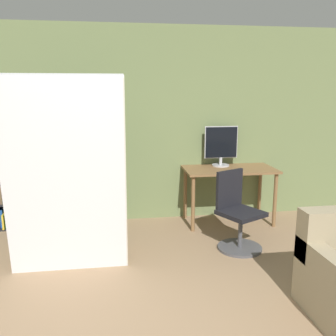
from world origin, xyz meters
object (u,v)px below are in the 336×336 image
object	(u,v)px
office_chair	(237,218)
mattress_near	(67,177)
monitor	(221,145)
bookshelf	(10,168)
mattress_far	(70,170)

from	to	relation	value
office_chair	mattress_near	size ratio (longest dim) A/B	0.46
monitor	bookshelf	world-z (taller)	bookshelf
monitor	office_chair	size ratio (longest dim) A/B	0.62
mattress_near	mattress_far	world-z (taller)	mattress_near
office_chair	bookshelf	bearing A→B (deg)	158.51
bookshelf	monitor	bearing A→B (deg)	-0.80
mattress_far	mattress_near	bearing A→B (deg)	-90.00
monitor	mattress_far	world-z (taller)	mattress_far
bookshelf	mattress_near	world-z (taller)	mattress_near
office_chair	bookshelf	xyz separation A→B (m)	(-2.77, 1.09, 0.46)
bookshelf	mattress_far	size ratio (longest dim) A/B	0.86
office_chair	mattress_near	world-z (taller)	mattress_near
office_chair	bookshelf	size ratio (longest dim) A/B	0.53
office_chair	mattress_far	bearing A→B (deg)	178.33
mattress_far	office_chair	bearing A→B (deg)	-1.67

